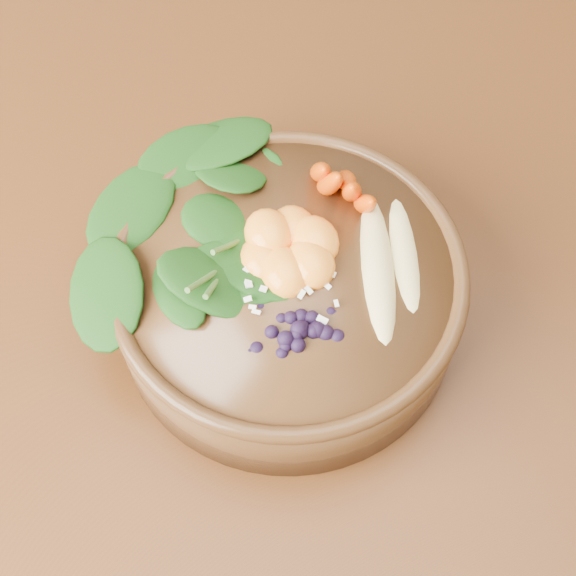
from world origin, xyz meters
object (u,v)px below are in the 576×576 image
banana_halves (393,251)px  dining_table (519,231)px  stoneware_bowl (288,294)px  kale_heap (229,195)px  blueberry_pile (296,324)px  mandarin_cluster (289,240)px  carrot_cluster (347,159)px

banana_halves → dining_table: bearing=38.3°
dining_table → stoneware_bowl: stoneware_bowl is taller
stoneware_bowl → kale_heap: bearing=112.6°
banana_halves → blueberry_pile: (-0.09, -0.04, 0.01)m
dining_table → kale_heap: bearing=-179.1°
kale_heap → mandarin_cluster: kale_heap is taller
kale_heap → carrot_cluster: (0.10, -0.01, 0.02)m
stoneware_bowl → banana_halves: 0.10m
blueberry_pile → banana_halves: bearing=24.2°
banana_halves → blueberry_pile: blueberry_pile is taller
stoneware_bowl → mandarin_cluster: size_ratio=3.15×
blueberry_pile → carrot_cluster: bearing=56.2°
carrot_cluster → banana_halves: bearing=-66.9°
dining_table → carrot_cluster: (-0.22, -0.01, 0.21)m
kale_heap → carrot_cluster: 0.10m
dining_table → carrot_cluster: 0.30m
banana_halves → blueberry_pile: 0.10m
carrot_cluster → banana_halves: 0.08m
dining_table → blueberry_pile: (-0.30, -0.13, 0.19)m
stoneware_bowl → dining_table: bearing=14.6°
banana_halves → mandarin_cluster: size_ratio=1.72×
dining_table → stoneware_bowl: (-0.29, -0.07, 0.13)m
dining_table → kale_heap: size_ratio=8.40×
kale_heap → carrot_cluster: size_ratio=2.38×
stoneware_bowl → mandarin_cluster: (0.01, 0.02, 0.06)m
stoneware_bowl → mandarin_cluster: bearing=69.4°
mandarin_cluster → dining_table: bearing=11.6°
blueberry_pile → mandarin_cluster: bearing=76.5°
kale_heap → banana_halves: (0.11, -0.09, -0.01)m
banana_halves → mandarin_cluster: (-0.08, 0.03, 0.00)m
kale_heap → mandarin_cluster: 0.06m
banana_halves → mandarin_cluster: bearing=170.3°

